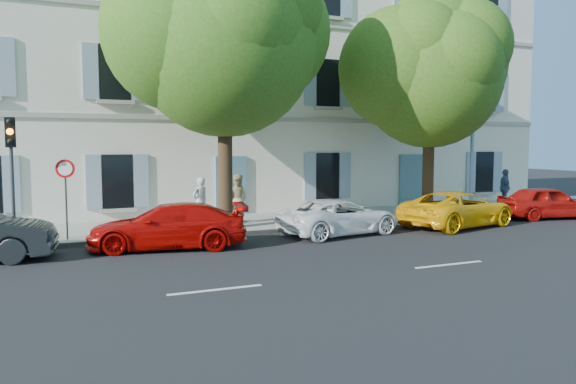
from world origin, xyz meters
name	(u,v)px	position (x,y,z in m)	size (l,w,h in m)	color
ground	(364,240)	(0.00, 0.00, 0.00)	(90.00, 90.00, 0.00)	black
sidewalk	(303,220)	(0.00, 4.45, 0.07)	(36.00, 4.50, 0.15)	#A09E96
kerb	(330,227)	(0.00, 2.28, 0.08)	(36.00, 0.16, 0.16)	#9E998E
building	(251,80)	(0.00, 10.20, 6.00)	(28.00, 7.00, 12.00)	silver
car_red_coupe	(168,226)	(-5.93, 0.97, 0.65)	(1.82, 4.47, 1.30)	#AC0804
car_white_coupe	(340,217)	(-0.25, 1.15, 0.59)	(1.95, 4.24, 1.18)	white
car_yellow_supercar	(458,209)	(4.50, 0.96, 0.65)	(2.14, 4.65, 1.29)	#FFB80A
car_red_hatchback	(547,202)	(9.28, 1.29, 0.66)	(1.56, 3.87, 1.32)	#A40F0A
tree_left	(224,44)	(-3.55, 3.09, 6.25)	(6.11, 6.11, 9.47)	#3A2819
tree_right	(430,77)	(4.66, 2.91, 5.55)	(5.46, 5.46, 8.42)	#3A2819
traffic_light	(11,153)	(-9.95, 2.63, 2.74)	(0.29, 0.40, 3.58)	#383A3D
road_sign	(66,182)	(-8.55, 2.81, 1.87)	(0.55, 0.16, 2.39)	#383A3D
street_lamp	(476,107)	(6.88, 2.82, 4.45)	(0.30, 1.62, 7.59)	#7293BF
pedestrian_a	(200,202)	(-4.22, 3.85, 1.00)	(0.62, 0.41, 1.71)	beige
pedestrian_b	(237,198)	(-2.76, 4.22, 1.03)	(0.85, 0.66, 1.75)	tan
pedestrian_c	(505,188)	(9.86, 4.11, 1.01)	(1.00, 0.42, 1.71)	#455D7F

